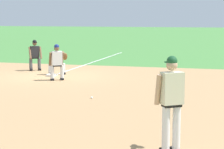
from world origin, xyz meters
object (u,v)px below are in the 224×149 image
(first_baseman, at_px, (57,58))
(baseball, at_px, (92,98))
(umpire, at_px, (35,54))
(baserunner, at_px, (57,61))
(first_base_bag, at_px, (52,75))
(pitcher, at_px, (172,98))

(first_baseman, bearing_deg, baseball, -147.33)
(umpire, bearing_deg, baseball, -141.76)
(baserunner, height_order, umpire, same)
(first_base_bag, xyz_separation_m, first_baseman, (0.51, -0.06, 0.69))
(umpire, bearing_deg, pitcher, -143.97)
(first_base_bag, distance_m, umpire, 2.35)
(pitcher, xyz_separation_m, first_baseman, (9.73, 6.28, -0.33))
(first_baseman, distance_m, baserunner, 1.67)
(baserunner, distance_m, umpire, 3.45)
(baserunner, xyz_separation_m, umpire, (2.65, 2.21, 0.00))
(baseball, relative_size, pitcher, 0.04)
(baseball, distance_m, umpire, 7.73)
(first_base_bag, bearing_deg, baserunner, -146.72)
(pitcher, relative_size, baserunner, 1.27)
(baserunner, bearing_deg, pitcher, -145.27)
(first_base_bag, height_order, baseball, first_base_bag)
(pitcher, relative_size, first_baseman, 1.39)
(pitcher, bearing_deg, baseball, 33.06)
(first_baseman, bearing_deg, pitcher, -147.14)
(baseball, height_order, baserunner, baserunner)
(baseball, xyz_separation_m, pitcher, (-4.79, -3.12, 1.02))
(pitcher, bearing_deg, first_base_bag, 34.57)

